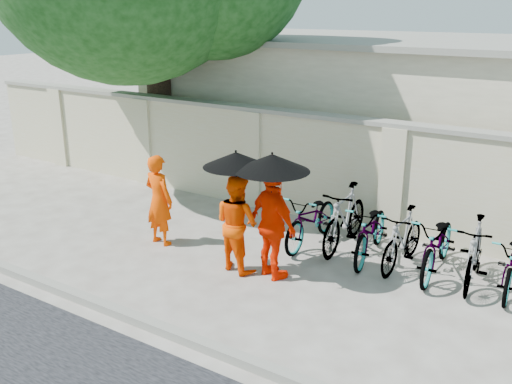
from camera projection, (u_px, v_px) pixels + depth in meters
The scene contains 15 objects.
ground at pixel (199, 271), 9.09m from camera, with size 80.00×80.00×0.00m, color #ABA79D.
kerb at pixel (121, 313), 7.71m from camera, with size 40.00×0.16×0.12m, color gray.
compound_wall at pixel (344, 173), 10.82m from camera, with size 20.00×0.30×2.00m, color beige.
building_behind at pixel (454, 116), 13.15m from camera, with size 14.00×6.00×3.20m, color beige.
monk_left at pixel (159, 200), 9.90m from camera, with size 0.59×0.39×1.61m, color #FF4300.
monk_center at pixel (237, 223), 8.93m from camera, with size 0.76×0.59×1.57m, color #FF4800.
parasol_center at pixel (236, 160), 8.51m from camera, with size 1.00×1.00×1.06m.
monk_right at pixel (273, 225), 8.60m from camera, with size 1.02×0.43×1.74m, color #FF2400.
parasol_right at pixel (272, 163), 8.22m from camera, with size 1.12×1.12×1.00m.
bike_0 at pixel (312, 219), 9.96m from camera, with size 0.63×1.81×0.95m, color gray.
bike_1 at pixel (345, 218), 9.79m from camera, with size 0.52×1.84×1.11m, color gray.
bike_2 at pixel (372, 231), 9.41m from camera, with size 0.64×1.84×0.97m, color gray.
bike_3 at pixel (402, 239), 9.08m from camera, with size 0.46×1.61×0.97m, color gray.
bike_4 at pixel (438, 244), 8.85m from camera, with size 0.65×1.88×0.99m, color gray.
bike_5 at pixel (474, 253), 8.52m from camera, with size 0.47×1.68×1.01m, color gray.
Camera 1 is at (5.23, -6.44, 4.02)m, focal length 40.00 mm.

